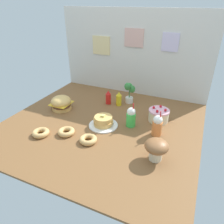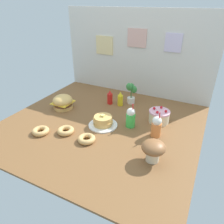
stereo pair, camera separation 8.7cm
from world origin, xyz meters
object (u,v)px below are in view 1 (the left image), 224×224
(cream_soda_cup, at_px, (131,117))
(donut_chocolate, at_px, (66,132))
(mushroom_stool, at_px, (156,148))
(donut_vanilla, at_px, (88,139))
(layer_cake, at_px, (159,115))
(mustard_bottle, at_px, (119,99))
(orange_float_cup, at_px, (157,126))
(donut_pink_glaze, at_px, (41,133))
(ketchup_bottle, at_px, (108,98))
(pancake_stack, at_px, (103,122))
(burger, at_px, (61,103))
(potted_plant, at_px, (130,92))

(cream_soda_cup, distance_m, donut_chocolate, 0.66)
(donut_chocolate, relative_size, mushroom_stool, 0.85)
(donut_vanilla, distance_m, mushroom_stool, 0.63)
(layer_cake, height_order, mustard_bottle, mustard_bottle)
(orange_float_cup, relative_size, donut_vanilla, 1.61)
(donut_chocolate, height_order, donut_vanilla, same)
(donut_pink_glaze, distance_m, donut_chocolate, 0.24)
(ketchup_bottle, height_order, donut_vanilla, ketchup_bottle)
(orange_float_cup, relative_size, donut_pink_glaze, 1.61)
(donut_chocolate, xyz_separation_m, donut_vanilla, (0.26, -0.02, 0.00))
(layer_cake, relative_size, cream_soda_cup, 0.83)
(pancake_stack, xyz_separation_m, layer_cake, (0.50, 0.33, 0.02))
(donut_pink_glaze, bearing_deg, donut_chocolate, 28.07)
(cream_soda_cup, bearing_deg, donut_pink_glaze, -145.24)
(burger, height_order, ketchup_bottle, ketchup_bottle)
(mushroom_stool, bearing_deg, cream_soda_cup, 131.46)
(burger, height_order, cream_soda_cup, cream_soda_cup)
(orange_float_cup, height_order, donut_pink_glaze, orange_float_cup)
(donut_pink_glaze, bearing_deg, potted_plant, 62.78)
(donut_pink_glaze, xyz_separation_m, donut_vanilla, (0.47, 0.09, 0.00))
(mustard_bottle, bearing_deg, burger, -147.37)
(mustard_bottle, distance_m, cream_soda_cup, 0.49)
(mushroom_stool, bearing_deg, donut_chocolate, 179.61)
(pancake_stack, bearing_deg, ketchup_bottle, 109.18)
(ketchup_bottle, xyz_separation_m, donut_chocolate, (-0.09, -0.78, -0.06))
(pancake_stack, distance_m, orange_float_cup, 0.55)
(burger, relative_size, donut_vanilla, 1.43)
(orange_float_cup, bearing_deg, mushroom_stool, -77.96)
(donut_chocolate, distance_m, donut_vanilla, 0.26)
(ketchup_bottle, xyz_separation_m, cream_soda_cup, (0.43, -0.38, 0.02))
(pancake_stack, distance_m, cream_soda_cup, 0.29)
(cream_soda_cup, bearing_deg, orange_float_cup, -10.34)
(cream_soda_cup, height_order, orange_float_cup, same)
(pancake_stack, height_order, donut_vanilla, pancake_stack)
(burger, height_order, orange_float_cup, orange_float_cup)
(pancake_stack, height_order, cream_soda_cup, cream_soda_cup)
(orange_float_cup, height_order, mushroom_stool, orange_float_cup)
(cream_soda_cup, distance_m, donut_pink_glaze, 0.90)
(orange_float_cup, bearing_deg, ketchup_bottle, 148.71)
(pancake_stack, bearing_deg, donut_vanilla, -90.99)
(pancake_stack, relative_size, mushroom_stool, 1.55)
(ketchup_bottle, bearing_deg, potted_plant, 31.73)
(cream_soda_cup, bearing_deg, pancake_stack, -155.69)
(burger, xyz_separation_m, layer_cake, (1.11, 0.20, -0.01))
(donut_vanilla, distance_m, potted_plant, 0.95)
(mushroom_stool, bearing_deg, potted_plant, 121.26)
(mushroom_stool, bearing_deg, orange_float_cup, 102.04)
(pancake_stack, relative_size, potted_plant, 1.11)
(layer_cake, bearing_deg, pancake_stack, -146.09)
(donut_vanilla, relative_size, potted_plant, 0.61)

